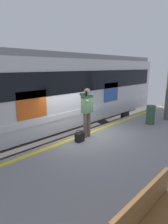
% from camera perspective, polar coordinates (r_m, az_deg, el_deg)
% --- Properties ---
extents(ground_plane, '(24.74, 24.74, 0.00)m').
position_cam_1_polar(ground_plane, '(8.07, -1.26, -13.09)').
color(ground_plane, '#4C4742').
extents(platform, '(14.96, 4.82, 1.04)m').
position_cam_1_polar(platform, '(6.56, 14.50, -15.02)').
color(platform, gray).
rests_on(platform, ground).
extents(safety_line, '(14.66, 0.16, 0.01)m').
position_cam_1_polar(safety_line, '(7.47, 0.35, -6.62)').
color(safety_line, yellow).
rests_on(safety_line, platform).
extents(track_rail_near, '(19.45, 0.08, 0.16)m').
position_cam_1_polar(track_rail_near, '(9.08, -8.27, -9.58)').
color(track_rail_near, slate).
rests_on(track_rail_near, ground).
extents(track_rail_far, '(19.45, 0.08, 0.16)m').
position_cam_1_polar(track_rail_far, '(10.17, -13.38, -7.27)').
color(track_rail_far, slate).
rests_on(track_rail_far, ground).
extents(train_carriage, '(13.48, 2.93, 3.99)m').
position_cam_1_polar(train_carriage, '(9.49, -7.71, 6.79)').
color(train_carriage, silver).
rests_on(train_carriage, ground).
extents(passenger, '(0.57, 0.55, 1.81)m').
position_cam_1_polar(passenger, '(6.95, 0.87, 1.03)').
color(passenger, brown).
rests_on(passenger, platform).
extents(handbag, '(0.30, 0.28, 0.38)m').
position_cam_1_polar(handbag, '(6.74, -1.30, -7.37)').
color(handbag, black).
rests_on(handbag, platform).
extents(bench, '(1.63, 0.44, 0.90)m').
position_cam_1_polar(bench, '(3.18, 19.33, -27.78)').
color(bench, brown).
rests_on(bench, platform).
extents(trash_bin, '(0.38, 0.38, 0.85)m').
position_cam_1_polar(trash_bin, '(9.21, 19.00, -0.78)').
color(trash_bin, '#2D4C38').
rests_on(trash_bin, platform).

